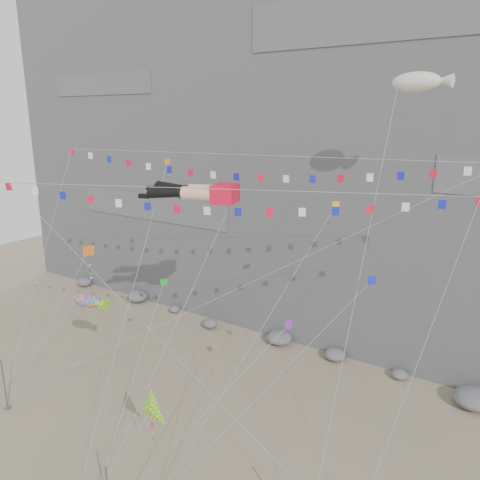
{
  "coord_description": "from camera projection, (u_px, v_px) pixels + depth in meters",
  "views": [
    {
      "loc": [
        20.42,
        -21.29,
        22.39
      ],
      "look_at": [
        0.5,
        9.0,
        12.73
      ],
      "focal_mm": 35.0,
      "sensor_mm": 36.0,
      "label": 1
    }
  ],
  "objects": [
    {
      "name": "ground",
      "position": [
        166.0,
        436.0,
        33.79
      ],
      "size": [
        120.0,
        120.0,
        0.0
      ],
      "primitive_type": "plane",
      "color": "gray",
      "rests_on": "ground"
    },
    {
      "name": "cliff",
      "position": [
        347.0,
        92.0,
        53.19
      ],
      "size": [
        80.0,
        28.0,
        50.0
      ],
      "primitive_type": "cube",
      "color": "slate",
      "rests_on": "ground"
    },
    {
      "name": "talus_boulders",
      "position": [
        279.0,
        338.0,
        47.36
      ],
      "size": [
        60.0,
        3.0,
        1.2
      ],
      "primitive_type": null,
      "color": "slate",
      "rests_on": "ground"
    },
    {
      "name": "anchor_pole_left",
      "position": [
        4.0,
        384.0,
        36.4
      ],
      "size": [
        0.12,
        0.12,
        4.27
      ],
      "primitive_type": "cylinder",
      "color": "slate",
      "rests_on": "ground"
    },
    {
      "name": "legs_kite",
      "position": [
        199.0,
        192.0,
        34.36
      ],
      "size": [
        7.64,
        14.53,
        21.41
      ],
      "rotation": [
        0.0,
        0.0,
        0.3
      ],
      "color": "red",
      "rests_on": "ground"
    },
    {
      "name": "flag_banner_upper",
      "position": [
        248.0,
        155.0,
        34.43
      ],
      "size": [
        32.81,
        15.05,
        27.94
      ],
      "color": "red",
      "rests_on": "ground"
    },
    {
      "name": "flag_banner_lower",
      "position": [
        222.0,
        189.0,
        30.16
      ],
      "size": [
        28.76,
        11.95,
        21.42
      ],
      "color": "red",
      "rests_on": "ground"
    },
    {
      "name": "harlequin_kite",
      "position": [
        88.0,
        251.0,
        36.84
      ],
      "size": [
        4.92,
        6.91,
        14.01
      ],
      "color": "red",
      "rests_on": "ground"
    },
    {
      "name": "fish_windsock",
      "position": [
        87.0,
        301.0,
        38.61
      ],
      "size": [
        6.55,
        7.92,
        11.14
      ],
      "color": "orange",
      "rests_on": "ground"
    },
    {
      "name": "delta_kite",
      "position": [
        151.0,
        410.0,
        27.75
      ],
      "size": [
        3.55,
        3.92,
        7.46
      ],
      "color": "yellow",
      "rests_on": "ground"
    },
    {
      "name": "blimp_windsock",
      "position": [
        416.0,
        83.0,
        30.96
      ],
      "size": [
        4.35,
        16.42,
        28.95
      ],
      "color": "beige",
      "rests_on": "ground"
    },
    {
      "name": "small_kite_a",
      "position": [
        165.0,
        170.0,
        37.59
      ],
      "size": [
        4.96,
        14.72,
        23.91
      ],
      "color": "orange",
      "rests_on": "ground"
    },
    {
      "name": "small_kite_b",
      "position": [
        286.0,
        327.0,
        30.04
      ],
      "size": [
        6.79,
        9.18,
        14.05
      ],
      "color": "purple",
      "rests_on": "ground"
    },
    {
      "name": "small_kite_c",
      "position": [
        163.0,
        285.0,
        34.84
      ],
      "size": [
        3.66,
        10.77,
        14.75
      ],
      "color": "green",
      "rests_on": "ground"
    },
    {
      "name": "small_kite_d",
      "position": [
        332.0,
        211.0,
        32.7
      ],
      "size": [
        5.09,
        15.39,
        22.42
      ],
      "color": "#F0AB14",
      "rests_on": "ground"
    },
    {
      "name": "small_kite_e",
      "position": [
        367.0,
        286.0,
        26.8
      ],
      "size": [
        9.87,
        9.61,
        18.46
      ],
      "color": "#141CB3",
      "rests_on": "ground"
    }
  ]
}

